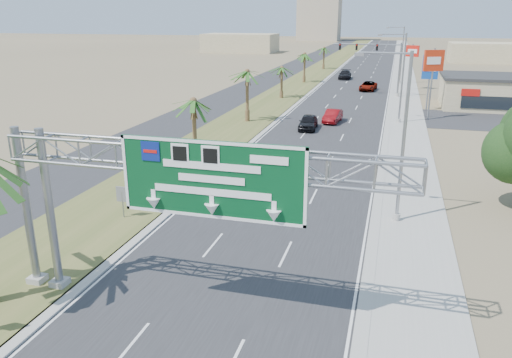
{
  "coord_description": "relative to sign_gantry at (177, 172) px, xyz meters",
  "views": [
    {
      "loc": [
        6.77,
        -6.96,
        11.79
      ],
      "look_at": [
        0.59,
        15.34,
        4.2
      ],
      "focal_mm": 35.0,
      "sensor_mm": 36.0,
      "label": 1
    }
  ],
  "objects": [
    {
      "name": "pole_sign_red_near",
      "position": [
        11.9,
        45.25,
        0.39
      ],
      "size": [
        2.3,
        1.28,
        8.28
      ],
      "color": "gray",
      "rests_on": "ground"
    },
    {
      "name": "car_mid_lane",
      "position": [
        1.16,
        40.44,
        -5.32
      ],
      "size": [
        1.96,
        4.59,
        1.47
      ],
      "primitive_type": "imported",
      "rotation": [
        0.0,
        0.0,
        -0.09
      ],
      "color": "maroon",
      "rests_on": "ground"
    },
    {
      "name": "palm_row_f",
      "position": [
        -8.44,
        100.07,
        -1.35
      ],
      "size": [
        3.99,
        3.99,
        5.75
      ],
      "color": "brown",
      "rests_on": "ground"
    },
    {
      "name": "opposing_road",
      "position": [
        -15.94,
        100.07,
        -6.05
      ],
      "size": [
        8.0,
        300.0,
        0.02
      ],
      "primitive_type": "cube",
      "color": "#28282B",
      "rests_on": "ground"
    },
    {
      "name": "streetlight_far",
      "position": [
        8.36,
        78.07,
        -1.36
      ],
      "size": [
        3.27,
        0.44,
        10.0
      ],
      "color": "gray",
      "rests_on": "ground"
    },
    {
      "name": "streetlight_mid",
      "position": [
        8.36,
        42.07,
        -1.36
      ],
      "size": [
        3.27,
        0.44,
        10.0
      ],
      "color": "gray",
      "rests_on": "ground"
    },
    {
      "name": "building_distant_right",
      "position": [
        31.06,
        130.07,
        -3.56
      ],
      "size": [
        20.0,
        12.0,
        5.0
      ],
      "primitive_type": "cube",
      "color": "tan",
      "rests_on": "ground"
    },
    {
      "name": "median_grass",
      "position": [
        -8.94,
        100.07,
        -6.0
      ],
      "size": [
        7.0,
        300.0,
        0.12
      ],
      "primitive_type": "cube",
      "color": "#4C5827",
      "rests_on": "ground"
    },
    {
      "name": "palm_row_b",
      "position": [
        -8.44,
        22.07,
        -1.16
      ],
      "size": [
        3.99,
        3.99,
        5.95
      ],
      "color": "brown",
      "rests_on": "ground"
    },
    {
      "name": "pole_sign_blue",
      "position": [
        11.98,
        51.39,
        -0.76
      ],
      "size": [
        2.0,
        0.37,
        7.26
      ],
      "color": "gray",
      "rests_on": "ground"
    },
    {
      "name": "sidewalk_right",
      "position": [
        9.56,
        100.07,
        -6.01
      ],
      "size": [
        4.0,
        300.0,
        0.1
      ],
      "primitive_type": "cube",
      "color": "#9E9B93",
      "rests_on": "ground"
    },
    {
      "name": "tower_distant",
      "position": [
        -30.94,
        240.07,
        11.44
      ],
      "size": [
        20.0,
        16.0,
        35.0
      ],
      "primitive_type": "cube",
      "color": "tan",
      "rests_on": "ground"
    },
    {
      "name": "building_distant_left",
      "position": [
        -43.94,
        150.07,
        -3.06
      ],
      "size": [
        24.0,
        14.0,
        6.0
      ],
      "primitive_type": "cube",
      "color": "tan",
      "rests_on": "ground"
    },
    {
      "name": "median_signback_b",
      "position": [
        -7.44,
        8.07,
        -4.61
      ],
      "size": [
        0.75,
        0.08,
        2.08
      ],
      "color": "gray",
      "rests_on": "ground"
    },
    {
      "name": "sign_gantry",
      "position": [
        0.0,
        0.0,
        0.0
      ],
      "size": [
        16.75,
        1.24,
        7.5
      ],
      "color": "gray",
      "rests_on": "ground"
    },
    {
      "name": "car_far",
      "position": [
        -1.79,
        82.95,
        -5.24
      ],
      "size": [
        2.42,
        5.66,
        1.63
      ],
      "primitive_type": "imported",
      "rotation": [
        0.0,
        0.0,
        0.03
      ],
      "color": "black",
      "rests_on": "ground"
    },
    {
      "name": "palm_row_c",
      "position": [
        -8.44,
        38.07,
        -0.39
      ],
      "size": [
        3.99,
        3.99,
        6.75
      ],
      "color": "brown",
      "rests_on": "ground"
    },
    {
      "name": "signal_mast",
      "position": [
        6.23,
        62.05,
        -1.21
      ],
      "size": [
        10.28,
        0.71,
        8.0
      ],
      "color": "gray",
      "rests_on": "ground"
    },
    {
      "name": "car_left_lane",
      "position": [
        -0.94,
        36.01,
        -5.27
      ],
      "size": [
        2.12,
        4.71,
        1.57
      ],
      "primitive_type": "imported",
      "rotation": [
        0.0,
        0.0,
        0.06
      ],
      "color": "black",
      "rests_on": "ground"
    },
    {
      "name": "palm_row_e",
      "position": [
        -8.44,
        75.07,
        -0.97
      ],
      "size": [
        3.99,
        3.99,
        6.15
      ],
      "color": "brown",
      "rests_on": "ground"
    },
    {
      "name": "streetlight_near",
      "position": [
        8.36,
        12.07,
        -1.36
      ],
      "size": [
        3.27,
        0.44,
        10.0
      ],
      "color": "gray",
      "rests_on": "ground"
    },
    {
      "name": "road",
      "position": [
        1.06,
        100.07,
        -6.05
      ],
      "size": [
        12.0,
        300.0,
        0.02
      ],
      "primitive_type": "cube",
      "color": "#28282B",
      "rests_on": "ground"
    },
    {
      "name": "car_right_lane",
      "position": [
        3.56,
        67.94,
        -5.33
      ],
      "size": [
        2.88,
        5.43,
        1.45
      ],
      "primitive_type": "imported",
      "rotation": [
        0.0,
        0.0,
        -0.09
      ],
      "color": "gray",
      "rests_on": "ground"
    },
    {
      "name": "palm_row_d",
      "position": [
        -8.44,
        56.07,
        -1.64
      ],
      "size": [
        3.99,
        3.99,
        5.45
      ],
      "color": "brown",
      "rests_on": "ground"
    },
    {
      "name": "pole_sign_red_far",
      "position": [
        10.09,
        70.74,
        -0.27
      ],
      "size": [
        2.13,
        1.16,
        7.4
      ],
      "color": "gray",
      "rests_on": "ground"
    }
  ]
}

